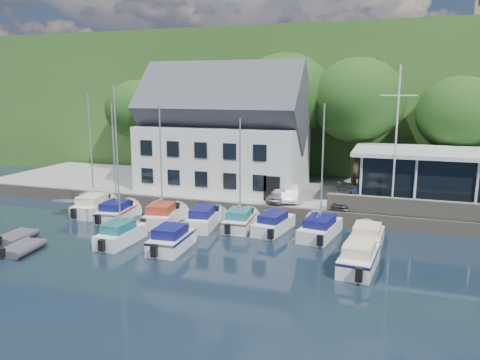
{
  "coord_description": "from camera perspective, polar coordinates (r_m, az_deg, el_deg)",
  "views": [
    {
      "loc": [
        7.57,
        -22.22,
        9.71
      ],
      "look_at": [
        -2.96,
        9.0,
        3.26
      ],
      "focal_mm": 35.0,
      "sensor_mm": 36.0,
      "label": 1
    }
  ],
  "objects": [
    {
      "name": "ground",
      "position": [
        25.4,
        -0.18,
        -11.4
      ],
      "size": [
        180.0,
        180.0,
        0.0
      ],
      "primitive_type": "plane",
      "color": "black",
      "rests_on": "ground"
    },
    {
      "name": "quay",
      "position": [
        41.47,
        7.65,
        -1.85
      ],
      "size": [
        60.0,
        13.0,
        1.0
      ],
      "primitive_type": "cube",
      "color": "gray",
      "rests_on": "ground"
    },
    {
      "name": "quay_face",
      "position": [
        35.3,
        5.61,
        -4.1
      ],
      "size": [
        60.0,
        0.3,
        1.0
      ],
      "primitive_type": "cube",
      "color": "#70685A",
      "rests_on": "ground"
    },
    {
      "name": "hillside",
      "position": [
        84.58,
        13.69,
        9.61
      ],
      "size": [
        160.0,
        75.0,
        16.0
      ],
      "primitive_type": "cube",
      "color": "#2E541F",
      "rests_on": "ground"
    },
    {
      "name": "field_patch",
      "position": [
        92.44,
        19.5,
        14.46
      ],
      "size": [
        50.0,
        30.0,
        0.3
      ],
      "primitive_type": "cube",
      "color": "#566733",
      "rests_on": "hillside"
    },
    {
      "name": "harbor_building",
      "position": [
        41.6,
        -1.99,
        5.06
      ],
      "size": [
        14.4,
        8.2,
        8.7
      ],
      "primitive_type": null,
      "color": "silver",
      "rests_on": "quay"
    },
    {
      "name": "club_pavilion",
      "position": [
        38.95,
        23.39,
        0.31
      ],
      "size": [
        13.2,
        7.2,
        4.1
      ],
      "primitive_type": null,
      "color": "black",
      "rests_on": "quay"
    },
    {
      "name": "seawall",
      "position": [
        34.87,
        25.42,
        -3.47
      ],
      "size": [
        18.0,
        0.5,
        1.2
      ],
      "primitive_type": "cube",
      "color": "#70685A",
      "rests_on": "quay"
    },
    {
      "name": "gangway",
      "position": [
        40.6,
        -18.46,
        -3.34
      ],
      "size": [
        1.2,
        6.0,
        1.4
      ],
      "primitive_type": null,
      "color": "silver",
      "rests_on": "ground"
    },
    {
      "name": "car_silver",
      "position": [
        36.86,
        5.01,
        -1.69
      ],
      "size": [
        1.87,
        3.64,
        1.18
      ],
      "primitive_type": "imported",
      "rotation": [
        0.0,
        0.0,
        -0.14
      ],
      "color": "#A4A3A8",
      "rests_on": "quay"
    },
    {
      "name": "car_white",
      "position": [
        37.13,
        6.09,
        -1.57
      ],
      "size": [
        2.09,
        3.97,
        1.24
      ],
      "primitive_type": "imported",
      "rotation": [
        0.0,
        0.0,
        0.21
      ],
      "color": "white",
      "rests_on": "quay"
    },
    {
      "name": "car_dgrey",
      "position": [
        36.11,
        12.35,
        -2.26
      ],
      "size": [
        1.55,
        3.74,
        1.08
      ],
      "primitive_type": "imported",
      "rotation": [
        0.0,
        0.0,
        0.01
      ],
      "color": "#333238",
      "rests_on": "quay"
    },
    {
      "name": "car_blue",
      "position": [
        36.97,
        15.51,
        -1.85
      ],
      "size": [
        2.72,
        4.37,
        1.4
      ],
      "primitive_type": "imported",
      "rotation": [
        0.0,
        0.0,
        0.29
      ],
      "color": "#334D9C",
      "rests_on": "quay"
    },
    {
      "name": "flagpole",
      "position": [
        34.74,
        18.48,
        4.64
      ],
      "size": [
        2.47,
        0.2,
        10.31
      ],
      "primitive_type": null,
      "color": "silver",
      "rests_on": "quay"
    },
    {
      "name": "tree_0",
      "position": [
        52.06,
        -12.21,
        6.55
      ],
      "size": [
        7.06,
        7.06,
        9.65
      ],
      "primitive_type": null,
      "color": "black",
      "rests_on": "quay"
    },
    {
      "name": "tree_1",
      "position": [
        48.23,
        -5.78,
        6.87
      ],
      "size": [
        7.64,
        7.64,
        10.44
      ],
      "primitive_type": null,
      "color": "black",
      "rests_on": "quay"
    },
    {
      "name": "tree_2",
      "position": [
        44.86,
        5.5,
        7.59
      ],
      "size": [
        8.81,
        8.81,
        12.03
      ],
      "primitive_type": null,
      "color": "black",
      "rests_on": "quay"
    },
    {
      "name": "tree_3",
      "position": [
        43.8,
        14.0,
        6.87
      ],
      "size": [
        8.4,
        8.4,
        11.48
      ],
      "primitive_type": null,
      "color": "black",
      "rests_on": "quay"
    },
    {
      "name": "tree_4",
      "position": [
        44.7,
        24.99,
        5.17
      ],
      "size": [
        7.18,
        7.18,
        9.82
      ],
      "primitive_type": null,
      "color": "black",
      "rests_on": "quay"
    },
    {
      "name": "boat_r1_0",
      "position": [
        37.74,
        -17.7,
        3.07
      ],
      "size": [
        2.64,
        6.04,
        9.59
      ],
      "primitive_type": null,
      "rotation": [
        0.0,
        0.0,
        0.09
      ],
      "color": "silver",
      "rests_on": "ground"
    },
    {
      "name": "boat_r1_1",
      "position": [
        35.77,
        -15.08,
        2.05
      ],
      "size": [
        2.7,
        5.58,
        8.67
      ],
      "primitive_type": null,
      "rotation": [
        0.0,
        0.0,
        0.11
      ],
      "color": "silver",
      "rests_on": "ground"
    },
    {
      "name": "boat_r1_2",
      "position": [
        33.72,
        -9.62,
        2.45
      ],
      "size": [
        3.04,
        5.94,
        9.48
      ],
      "primitive_type": null,
      "rotation": [
        0.0,
        0.0,
        0.17
      ],
      "color": "silver",
      "rests_on": "ground"
    },
    {
      "name": "boat_r1_3",
      "position": [
        33.58,
        -4.44,
        -4.47
      ],
      "size": [
        2.64,
        6.3,
        1.47
      ],
      "primitive_type": null,
      "rotation": [
        0.0,
        0.0,
        0.14
      ],
      "color": "silver",
      "rests_on": "ground"
    },
    {
      "name": "boat_r1_4",
      "position": [
        32.32,
        0.01,
        1.43
      ],
      "size": [
        2.32,
        5.66,
        8.58
      ],
      "primitive_type": null,
      "rotation": [
        0.0,
        0.0,
        0.08
      ],
      "color": "silver",
      "rests_on": "ground"
    },
    {
      "name": "boat_r1_5",
      "position": [
        32.47,
        4.14,
        -5.1
      ],
      "size": [
        2.72,
        6.14,
        1.36
      ],
      "primitive_type": null,
      "rotation": [
        0.0,
        0.0,
        -0.17
      ],
      "color": "silver",
      "rests_on": "ground"
    },
    {
      "name": "boat_r1_6",
      "position": [
        30.92,
        9.99,
        0.82
      ],
      "size": [
        2.98,
        6.66,
        8.59
      ],
      "primitive_type": null,
      "rotation": [
        0.0,
        0.0,
        -0.15
      ],
      "color": "silver",
      "rests_on": "ground"
    },
    {
      "name": "boat_r1_7",
      "position": [
        30.68,
        15.23,
        -6.43
      ],
      "size": [
        2.27,
        5.41,
        1.38
      ],
      "primitive_type": null,
      "rotation": [
        0.0,
        0.0,
        -0.05
      ],
      "color": "silver",
      "rests_on": "ground"
    },
    {
      "name": "boat_r2_1",
      "position": [
        30.02,
        -14.66,
        0.64
      ],
      "size": [
        1.86,
        5.65,
        8.92
      ],
      "primitive_type": null,
      "rotation": [
        0.0,
        0.0,
        -0.02
      ],
      "color": "silver",
      "rests_on": "ground"
    },
    {
      "name": "boat_r2_2",
      "position": [
        29.13,
        -8.33,
        -6.94
      ],
      "size": [
        2.25,
        5.39,
        1.51
      ],
      "primitive_type": null,
      "rotation": [
        0.0,
        0.0,
        0.05
      ],
      "color": "silver",
      "rests_on": "ground"
    },
    {
      "name": "boat_r2_4",
      "position": [
        26.59,
        14.31,
        -8.91
      ],
      "size": [
        2.41,
        6.04,
        1.56
      ],
      "primitive_type": null,
      "rotation": [
        0.0,
        0.0,
        -0.09
      ],
      "color": "silver",
      "rests_on": "ground"
    },
    {
      "name": "dinghy_0",
      "position": [
        33.89,
        -25.67,
        -6.13
      ],
      "size": [
        1.78,
        2.86,
        0.65
      ],
      "primitive_type": null,
      "rotation": [
        0.0,
        0.0,
        0.04
      ],
      "color": "#37373C",
      "rests_on": "ground"
    },
    {
      "name": "dinghy_1",
      "position": [
        31.34,
        -25.04,
        -7.4
      ],
      "size": [
        2.05,
        3.09,
        0.68
      ],
      "primitive_type": null,
      "rotation": [
        0.0,
        0.0,
        0.11
      ],
      "color": "#37373C",
      "rests_on": "ground"
    }
  ]
}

